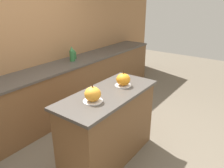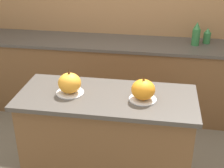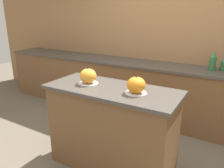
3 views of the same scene
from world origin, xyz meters
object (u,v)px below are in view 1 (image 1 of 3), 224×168
object	(u,v)px
pumpkin_cake_right	(123,80)
bottle_short	(74,54)
pumpkin_cake_left	(93,95)
bottle_tall	(72,54)

from	to	relation	value
pumpkin_cake_right	bottle_short	world-z (taller)	pumpkin_cake_right
pumpkin_cake_left	bottle_tall	distance (m)	1.75
pumpkin_cake_left	pumpkin_cake_right	distance (m)	0.57
bottle_tall	bottle_short	world-z (taller)	bottle_tall
pumpkin_cake_right	bottle_short	size ratio (longest dim) A/B	1.17
pumpkin_cake_right	bottle_tall	bearing A→B (deg)	70.87
pumpkin_cake_left	pumpkin_cake_right	bearing A→B (deg)	-1.61
bottle_tall	bottle_short	size ratio (longest dim) A/B	1.49
pumpkin_cake_left	pumpkin_cake_right	xyz separation A→B (m)	(0.57, -0.02, -0.00)
bottle_tall	pumpkin_cake_left	bearing A→B (deg)	-127.09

